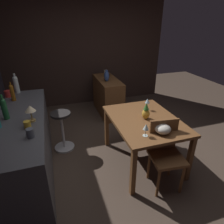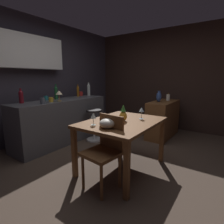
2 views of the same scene
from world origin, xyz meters
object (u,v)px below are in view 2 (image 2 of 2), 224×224
at_px(sideboard_cabinet, 163,119).
at_px(chair_near_window, 105,148).
at_px(pillar_candle_tall, 168,97).
at_px(fruit_bowl, 107,123).
at_px(cup_mustard, 51,100).
at_px(bar_stool, 94,124).
at_px(vase_ceramic_blue, 159,97).
at_px(wine_bottle_ruby, 21,96).
at_px(cup_teal, 46,98).
at_px(dining_table, 122,127).
at_px(wine_glass_right, 93,116).
at_px(counter_lamp, 59,93).
at_px(cup_slate, 42,101).
at_px(wine_bottle_amber, 78,91).
at_px(pineapple_centerpiece, 123,114).
at_px(wine_bottle_green, 56,92).
at_px(wine_bottle_clear, 89,89).
at_px(wine_glass_left, 142,110).
at_px(cup_red, 81,94).

height_order(sideboard_cabinet, chair_near_window, chair_near_window).
bearing_deg(pillar_candle_tall, sideboard_cabinet, 172.91).
relative_size(fruit_bowl, cup_mustard, 1.78).
height_order(sideboard_cabinet, cup_mustard, cup_mustard).
distance_m(bar_stool, vase_ceramic_blue, 1.55).
relative_size(wine_bottle_ruby, vase_ceramic_blue, 1.08).
distance_m(cup_teal, pillar_candle_tall, 2.73).
xyz_separation_m(dining_table, wine_bottle_ruby, (-0.45, 1.85, 0.37)).
bearing_deg(wine_glass_right, counter_lamp, 68.66).
bearing_deg(cup_slate, wine_bottle_ruby, 116.90).
height_order(wine_bottle_ruby, cup_teal, wine_bottle_ruby).
relative_size(dining_table, wine_bottle_amber, 4.19).
bearing_deg(wine_bottle_ruby, cup_mustard, -38.78).
height_order(wine_glass_right, wine_bottle_amber, wine_bottle_amber).
bearing_deg(cup_slate, chair_near_window, -98.14).
bearing_deg(pineapple_centerpiece, wine_bottle_ruby, 103.89).
distance_m(counter_lamp, vase_ceramic_blue, 2.12).
xyz_separation_m(sideboard_cabinet, chair_near_window, (-2.32, -0.07, 0.09)).
bearing_deg(bar_stool, dining_table, -121.52).
bearing_deg(cup_mustard, pineapple_centerpiece, -87.56).
height_order(wine_bottle_ruby, pillar_candle_tall, wine_bottle_ruby).
relative_size(sideboard_cabinet, wine_glass_right, 6.64).
bearing_deg(dining_table, wine_bottle_green, 81.49).
height_order(chair_near_window, wine_bottle_clear, wine_bottle_clear).
height_order(pineapple_centerpiece, pillar_candle_tall, pillar_candle_tall).
xyz_separation_m(chair_near_window, wine_bottle_green, (0.76, 1.86, 0.55)).
distance_m(wine_glass_right, wine_bottle_green, 1.75).
bearing_deg(chair_near_window, vase_ceramic_blue, 3.55).
distance_m(chair_near_window, wine_bottle_clear, 2.59).
xyz_separation_m(sideboard_cabinet, cup_teal, (-1.77, 1.86, 0.53)).
xyz_separation_m(wine_bottle_amber, wine_bottle_green, (-0.63, 0.01, 0.01)).
xyz_separation_m(sideboard_cabinet, pillar_candle_tall, (0.20, -0.03, 0.48)).
relative_size(cup_mustard, cup_slate, 0.98).
height_order(chair_near_window, wine_glass_left, wine_glass_left).
relative_size(pineapple_centerpiece, pillar_candle_tall, 1.40).
distance_m(wine_bottle_amber, cup_mustard, 0.99).
relative_size(wine_bottle_clear, cup_teal, 2.89).
bearing_deg(wine_bottle_ruby, dining_table, -76.24).
bearing_deg(cup_red, counter_lamp, -157.82).
bearing_deg(bar_stool, wine_bottle_green, 122.97).
relative_size(wine_bottle_clear, counter_lamp, 1.57).
height_order(sideboard_cabinet, wine_glass_right, wine_glass_right).
xyz_separation_m(bar_stool, cup_mustard, (-0.76, 0.39, 0.58)).
bearing_deg(counter_lamp, pineapple_centerpiece, -93.53).
bearing_deg(wine_glass_right, wine_bottle_clear, 43.47).
height_order(dining_table, fruit_bowl, fruit_bowl).
distance_m(dining_table, chair_near_window, 0.52).
relative_size(fruit_bowl, wine_bottle_clear, 0.61).
relative_size(wine_bottle_green, cup_mustard, 2.84).
height_order(fruit_bowl, wine_bottle_amber, wine_bottle_amber).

